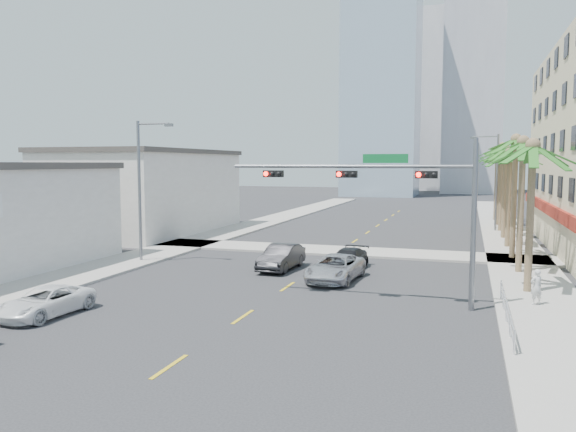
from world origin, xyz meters
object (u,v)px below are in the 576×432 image
(car_lane_left, at_px, (281,257))
(car_parked_far, at_px, (46,302))
(pedestrian, at_px, (536,287))
(car_lane_center, at_px, (335,268))
(car_lane_right, at_px, (348,259))
(traffic_signal_mast, at_px, (398,192))

(car_lane_left, bearing_deg, car_parked_far, -113.20)
(car_lane_left, relative_size, pedestrian, 2.88)
(car_lane_center, relative_size, car_lane_right, 1.17)
(car_parked_far, xyz_separation_m, car_lane_left, (6.09, 12.73, 0.15))
(car_parked_far, xyz_separation_m, car_lane_center, (9.89, 10.59, 0.10))
(car_lane_left, xyz_separation_m, pedestrian, (13.51, -5.05, 0.19))
(pedestrian, bearing_deg, car_parked_far, -10.51)
(traffic_signal_mast, distance_m, car_parked_far, 15.70)
(traffic_signal_mast, distance_m, pedestrian, 7.35)
(car_lane_right, bearing_deg, traffic_signal_mast, -58.01)
(car_lane_center, height_order, pedestrian, pedestrian)
(traffic_signal_mast, relative_size, car_lane_left, 2.45)
(car_parked_far, distance_m, car_lane_center, 14.49)
(car_lane_right, bearing_deg, car_parked_far, -120.19)
(pedestrian, bearing_deg, car_lane_center, -48.60)
(traffic_signal_mast, height_order, car_parked_far, traffic_signal_mast)
(car_lane_left, height_order, car_lane_center, car_lane_left)
(car_parked_far, relative_size, car_lane_center, 0.86)
(car_parked_far, distance_m, car_lane_left, 14.11)
(car_lane_center, height_order, car_lane_right, car_lane_center)
(car_lane_center, relative_size, pedestrian, 3.18)
(car_lane_right, relative_size, pedestrian, 2.73)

